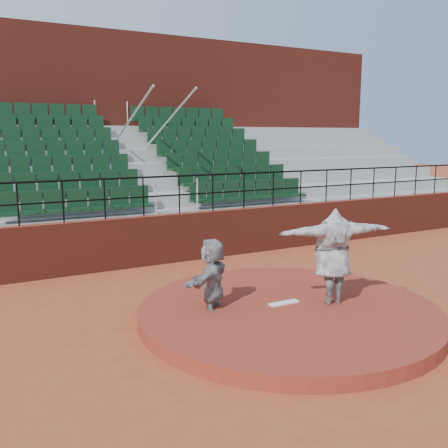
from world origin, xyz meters
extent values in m
plane|color=#984122|center=(0.00, 0.00, 0.00)|extent=(90.00, 90.00, 0.00)
cylinder|color=maroon|center=(0.00, 0.00, 0.12)|extent=(5.50, 5.50, 0.25)
cube|color=white|center=(0.00, 0.15, 0.27)|extent=(0.60, 0.15, 0.03)
cube|color=maroon|center=(0.00, 5.00, 0.65)|extent=(24.00, 0.30, 1.30)
cylinder|color=black|center=(0.00, 5.00, 2.30)|extent=(24.00, 0.05, 0.05)
cylinder|color=black|center=(0.00, 5.00, 1.80)|extent=(24.00, 0.04, 0.04)
cylinder|color=black|center=(-4.00, 5.00, 1.80)|extent=(0.04, 0.04, 1.00)
cylinder|color=black|center=(-3.00, 5.00, 1.80)|extent=(0.04, 0.04, 1.00)
cylinder|color=black|center=(-2.00, 5.00, 1.80)|extent=(0.04, 0.04, 1.00)
cylinder|color=black|center=(-1.00, 5.00, 1.80)|extent=(0.04, 0.04, 1.00)
cylinder|color=black|center=(0.00, 5.00, 1.80)|extent=(0.04, 0.04, 1.00)
cylinder|color=black|center=(1.00, 5.00, 1.80)|extent=(0.04, 0.04, 1.00)
cylinder|color=black|center=(2.00, 5.00, 1.80)|extent=(0.04, 0.04, 1.00)
cylinder|color=black|center=(3.00, 5.00, 1.80)|extent=(0.04, 0.04, 1.00)
cylinder|color=black|center=(4.00, 5.00, 1.80)|extent=(0.04, 0.04, 1.00)
cylinder|color=black|center=(5.00, 5.00, 1.80)|extent=(0.04, 0.04, 1.00)
cylinder|color=black|center=(6.00, 5.00, 1.80)|extent=(0.04, 0.04, 1.00)
cylinder|color=black|center=(7.00, 5.00, 1.80)|extent=(0.04, 0.04, 1.00)
cylinder|color=black|center=(8.00, 5.00, 1.80)|extent=(0.04, 0.04, 1.00)
cylinder|color=black|center=(9.00, 5.00, 1.80)|extent=(0.04, 0.04, 1.00)
cylinder|color=black|center=(10.00, 5.00, 1.80)|extent=(0.04, 0.04, 1.00)
cube|color=gray|center=(0.00, 5.58, 0.65)|extent=(24.00, 0.85, 1.30)
cube|color=#10321A|center=(-2.53, 5.59, 1.66)|extent=(3.85, 0.48, 0.72)
cube|color=#10321A|center=(2.53, 5.59, 1.66)|extent=(3.85, 0.48, 0.72)
cube|color=gray|center=(0.00, 6.43, 0.85)|extent=(24.00, 0.85, 1.70)
cube|color=#10321A|center=(-2.53, 6.44, 2.06)|extent=(3.85, 0.48, 0.72)
cube|color=#10321A|center=(2.53, 6.44, 2.06)|extent=(3.85, 0.48, 0.72)
cube|color=gray|center=(0.00, 7.28, 1.05)|extent=(24.00, 0.85, 2.10)
cube|color=#10321A|center=(-2.53, 7.29, 2.46)|extent=(3.85, 0.48, 0.72)
cube|color=#10321A|center=(2.53, 7.29, 2.46)|extent=(3.85, 0.48, 0.72)
cube|color=gray|center=(0.00, 8.12, 1.25)|extent=(24.00, 0.85, 2.50)
cube|color=#10321A|center=(-2.53, 8.13, 2.86)|extent=(3.85, 0.48, 0.72)
cube|color=#10321A|center=(2.53, 8.13, 2.86)|extent=(3.85, 0.48, 0.72)
cube|color=gray|center=(0.00, 8.97, 1.45)|extent=(24.00, 0.85, 2.90)
cube|color=#10321A|center=(-2.53, 8.98, 3.26)|extent=(3.85, 0.48, 0.72)
cube|color=#10321A|center=(2.53, 8.98, 3.26)|extent=(3.85, 0.48, 0.72)
cube|color=gray|center=(0.00, 9.82, 1.65)|extent=(24.00, 0.85, 3.30)
cube|color=#10321A|center=(-2.53, 9.83, 3.66)|extent=(3.85, 0.48, 0.72)
cube|color=#10321A|center=(2.53, 9.83, 3.66)|extent=(3.85, 0.48, 0.72)
cube|color=gray|center=(0.00, 10.68, 1.85)|extent=(24.00, 0.85, 3.70)
cube|color=#10321A|center=(-2.53, 10.69, 4.06)|extent=(3.85, 0.48, 0.72)
cube|color=#10321A|center=(2.53, 10.69, 4.06)|extent=(3.85, 0.48, 0.72)
cylinder|color=silver|center=(-0.60, 8.12, 3.40)|extent=(0.06, 5.97, 2.46)
cylinder|color=silver|center=(0.60, 8.12, 3.40)|extent=(0.06, 5.97, 2.46)
cube|color=maroon|center=(0.00, 12.60, 3.55)|extent=(24.00, 3.00, 7.10)
imported|color=black|center=(0.81, -0.23, 1.15)|extent=(2.29, 1.10, 1.80)
imported|color=black|center=(-1.27, 0.60, 0.77)|extent=(1.40, 1.25, 1.54)
camera|label=1|loc=(-5.22, -7.16, 3.34)|focal=40.00mm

